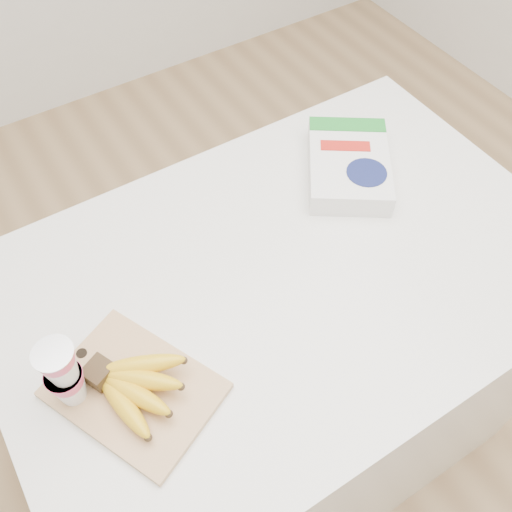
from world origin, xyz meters
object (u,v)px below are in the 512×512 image
(table, at_px, (280,368))
(yogurt_stack, at_px, (63,373))
(cereal_box, at_px, (349,165))
(bananas, at_px, (133,385))
(cutting_board, at_px, (135,390))

(table, height_order, yogurt_stack, yogurt_stack)
(yogurt_stack, xyz_separation_m, cereal_box, (0.74, 0.19, -0.07))
(yogurt_stack, bearing_deg, table, 4.24)
(table, bearing_deg, bananas, -167.61)
(table, height_order, bananas, bananas)
(table, distance_m, cereal_box, 0.57)
(cutting_board, distance_m, yogurt_stack, 0.14)
(table, bearing_deg, cutting_board, -168.37)
(cutting_board, height_order, yogurt_stack, yogurt_stack)
(bananas, relative_size, yogurt_stack, 1.19)
(bananas, height_order, cereal_box, bananas)
(table, bearing_deg, cereal_box, 29.56)
(table, relative_size, yogurt_stack, 7.75)
(cutting_board, xyz_separation_m, yogurt_stack, (-0.09, 0.04, 0.09))
(table, xyz_separation_m, cereal_box, (0.27, 0.16, 0.48))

